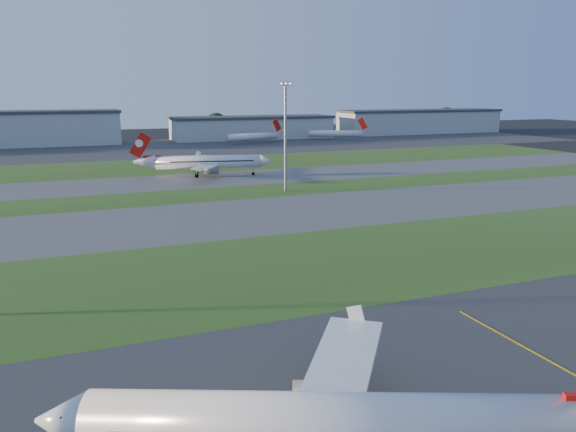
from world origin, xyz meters
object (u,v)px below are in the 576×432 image
mini_jet_far (336,133)px  airliner_parked (340,426)px  mini_jet_near (254,136)px  light_mast_centre (285,129)px  airliner_taxiing (207,162)px

mini_jet_far → airliner_parked: bearing=-92.1°
mini_jet_near → mini_jet_far: 43.32m
mini_jet_near → light_mast_centre: light_mast_centre is taller
mini_jet_far → light_mast_centre: (-75.03, -123.07, 11.53)m
mini_jet_near → mini_jet_far: (43.24, 2.77, 0.00)m
mini_jet_near → light_mast_centre: size_ratio=1.09×
mini_jet_near → light_mast_centre: (-31.79, -120.30, 11.53)m
airliner_parked → light_mast_centre: bearing=93.4°
mini_jet_near → mini_jet_far: same height
mini_jet_far → light_mast_centre: light_mast_centre is taller
airliner_taxiing → mini_jet_near: bearing=-103.5°
mini_jet_far → light_mast_centre: bearing=-97.0°
mini_jet_near → light_mast_centre: 124.97m
light_mast_centre → airliner_parked: bearing=-109.7°
airliner_taxiing → mini_jet_far: size_ratio=1.34×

